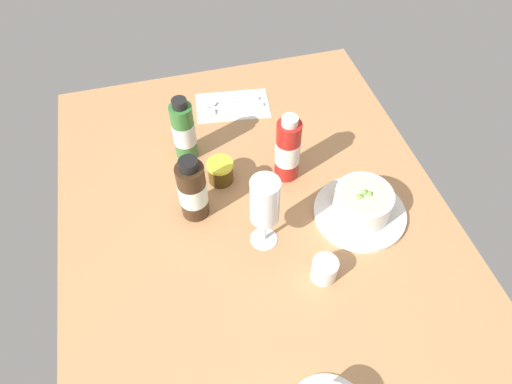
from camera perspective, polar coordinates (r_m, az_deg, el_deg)
name	(u,v)px	position (r cm, az deg, el deg)	size (l,w,h in cm)	color
ground_plane	(258,224)	(101.48, 0.21, -4.03)	(110.00, 84.00, 3.00)	#B27F51
porridge_bowl	(362,205)	(101.00, 12.94, -1.59)	(20.09, 20.09, 8.08)	silver
cutlery_setting	(231,105)	(125.83, -3.11, 10.66)	(14.42, 20.74, 0.90)	silver
creamer_jug	(324,269)	(91.92, 8.42, -9.37)	(6.18, 5.15, 5.54)	silver
wine_glass	(263,204)	(87.42, 0.93, -1.46)	(5.78, 5.78, 18.47)	white
jam_jar	(220,171)	(105.66, -4.41, 2.55)	(6.06, 6.06, 5.51)	#45320D
sauce_bottle_green	(184,131)	(108.70, -8.91, 7.45)	(5.33, 5.33, 16.93)	#337233
sauce_bottle_red	(288,150)	(102.91, 3.94, 5.22)	(5.61, 5.61, 17.50)	#B21E19
sauce_bottle_brown	(193,190)	(96.81, -7.85, 0.23)	(6.10, 6.10, 16.33)	#382314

